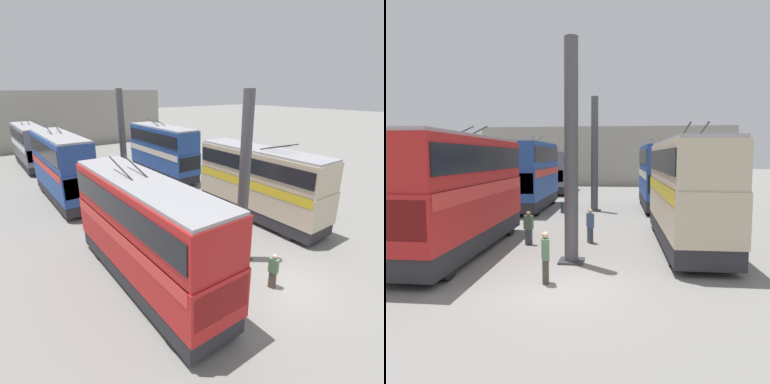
% 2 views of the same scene
% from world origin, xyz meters
% --- Properties ---
extents(ground_plane, '(240.00, 240.00, 0.00)m').
position_xyz_m(ground_plane, '(0.00, 0.00, 0.00)').
color(ground_plane, gray).
extents(depot_back_wall, '(0.50, 36.00, 8.44)m').
position_xyz_m(depot_back_wall, '(42.00, 0.00, 4.22)').
color(depot_back_wall, gray).
rests_on(depot_back_wall, ground_plane).
extents(support_column_near, '(0.98, 0.98, 8.72)m').
position_xyz_m(support_column_near, '(3.03, 0.00, 4.24)').
color(support_column_near, '#4C4C51').
rests_on(support_column_near, ground_plane).
extents(support_column_far, '(0.98, 0.98, 8.72)m').
position_xyz_m(support_column_far, '(17.25, 0.00, 4.24)').
color(support_column_far, '#4C4C51').
rests_on(support_column_far, ground_plane).
extents(bus_left_near, '(9.90, 2.54, 5.57)m').
position_xyz_m(bus_left_near, '(6.25, -4.99, 2.81)').
color(bus_left_near, black).
rests_on(bus_left_near, ground_plane).
extents(bus_left_far, '(9.30, 2.54, 5.82)m').
position_xyz_m(bus_left_far, '(18.99, -4.99, 2.96)').
color(bus_left_far, black).
rests_on(bus_left_far, ground_plane).
extents(bus_right_near, '(10.35, 2.54, 5.71)m').
position_xyz_m(bus_right_near, '(4.15, 4.99, 2.90)').
color(bus_right_near, black).
rests_on(bus_right_near, ground_plane).
extents(bus_right_mid, '(9.64, 2.54, 6.01)m').
position_xyz_m(bus_right_mid, '(17.88, 4.99, 3.06)').
color(bus_right_mid, black).
rests_on(bus_right_mid, ground_plane).
extents(bus_right_far, '(9.85, 2.54, 5.42)m').
position_xyz_m(bus_right_far, '(31.67, 4.99, 2.73)').
color(bus_right_far, black).
rests_on(bus_right_far, ground_plane).
extents(person_by_right_row, '(0.31, 0.46, 1.61)m').
position_xyz_m(person_by_right_row, '(5.76, 2.40, 0.85)').
color(person_by_right_row, '#384251').
rests_on(person_by_right_row, ground_plane).
extents(person_aisle_midway, '(0.48, 0.40, 1.67)m').
position_xyz_m(person_aisle_midway, '(6.43, -0.49, 0.88)').
color(person_aisle_midway, '#384251').
rests_on(person_aisle_midway, ground_plane).
extents(person_aisle_foreground, '(0.47, 0.34, 1.74)m').
position_xyz_m(person_aisle_foreground, '(0.43, 0.54, 0.92)').
color(person_aisle_foreground, '#473D33').
rests_on(person_aisle_foreground, ground_plane).
extents(oil_drum, '(0.55, 0.55, 0.83)m').
position_xyz_m(oil_drum, '(15.95, 2.18, 0.42)').
color(oil_drum, '#424C56').
rests_on(oil_drum, ground_plane).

